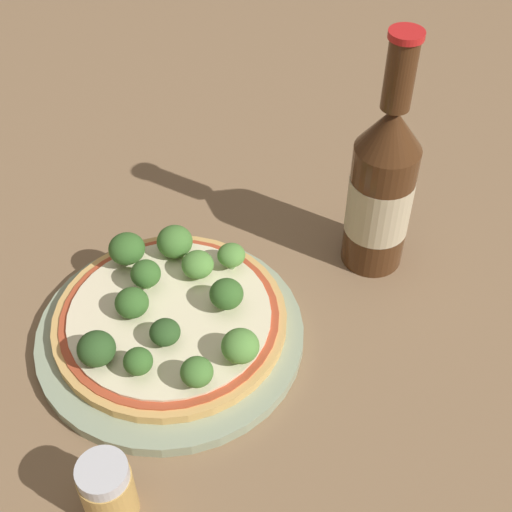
# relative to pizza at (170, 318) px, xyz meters

# --- Properties ---
(ground_plane) EXTENTS (3.00, 3.00, 0.00)m
(ground_plane) POSITION_rel_pizza_xyz_m (0.01, -0.01, -0.02)
(ground_plane) COLOR #846647
(plate) EXTENTS (0.25, 0.25, 0.01)m
(plate) POSITION_rel_pizza_xyz_m (-0.00, -0.01, -0.01)
(plate) COLOR #93A384
(plate) RESTS_ON ground_plane
(pizza) EXTENTS (0.22, 0.22, 0.01)m
(pizza) POSITION_rel_pizza_xyz_m (0.00, 0.00, 0.00)
(pizza) COLOR tan
(pizza) RESTS_ON plate
(broccoli_floret_0) EXTENTS (0.03, 0.03, 0.03)m
(broccoli_floret_0) POSITION_rel_pizza_xyz_m (-0.07, -0.02, 0.02)
(broccoli_floret_0) COLOR #6B8E51
(broccoli_floret_0) RESTS_ON pizza
(broccoli_floret_1) EXTENTS (0.03, 0.03, 0.03)m
(broccoli_floret_1) POSITION_rel_pizza_xyz_m (-0.01, 0.04, 0.02)
(broccoli_floret_1) COLOR #6B8E51
(broccoli_floret_1) RESTS_ON pizza
(broccoli_floret_2) EXTENTS (0.04, 0.04, 0.03)m
(broccoli_floret_2) POSITION_rel_pizza_xyz_m (-0.01, 0.08, 0.03)
(broccoli_floret_2) COLOR #6B8E51
(broccoli_floret_2) RESTS_ON pizza
(broccoli_floret_3) EXTENTS (0.03, 0.03, 0.03)m
(broccoli_floret_3) POSITION_rel_pizza_xyz_m (0.05, -0.02, 0.03)
(broccoli_floret_3) COLOR #6B8E51
(broccoli_floret_3) RESTS_ON pizza
(broccoli_floret_4) EXTENTS (0.03, 0.03, 0.03)m
(broccoli_floret_4) POSITION_rel_pizza_xyz_m (-0.04, -0.05, 0.02)
(broccoli_floret_4) COLOR #6B8E51
(broccoli_floret_4) RESTS_ON pizza
(broccoli_floret_5) EXTENTS (0.04, 0.04, 0.03)m
(broccoli_floret_5) POSITION_rel_pizza_xyz_m (0.03, 0.07, 0.02)
(broccoli_floret_5) COLOR #6B8E51
(broccoli_floret_5) RESTS_ON pizza
(broccoli_floret_6) EXTENTS (0.03, 0.03, 0.03)m
(broccoli_floret_6) POSITION_rel_pizza_xyz_m (-0.03, 0.01, 0.02)
(broccoli_floret_6) COLOR #6B8E51
(broccoli_floret_6) RESTS_ON pizza
(broccoli_floret_7) EXTENTS (0.03, 0.03, 0.03)m
(broccoli_floret_7) POSITION_rel_pizza_xyz_m (0.08, 0.03, 0.02)
(broccoli_floret_7) COLOR #6B8E51
(broccoli_floret_7) RESTS_ON pizza
(broccoli_floret_8) EXTENTS (0.03, 0.03, 0.03)m
(broccoli_floret_8) POSITION_rel_pizza_xyz_m (0.04, -0.07, 0.02)
(broccoli_floret_8) COLOR #6B8E51
(broccoli_floret_8) RESTS_ON pizza
(broccoli_floret_9) EXTENTS (0.03, 0.03, 0.03)m
(broccoli_floret_9) POSITION_rel_pizza_xyz_m (0.04, 0.04, 0.02)
(broccoli_floret_9) COLOR #6B8E51
(broccoli_floret_9) RESTS_ON pizza
(broccoli_floret_10) EXTENTS (0.03, 0.03, 0.02)m
(broccoli_floret_10) POSITION_rel_pizza_xyz_m (-0.01, -0.03, 0.02)
(broccoli_floret_10) COLOR #6B8E51
(broccoli_floret_10) RESTS_ON pizza
(broccoli_floret_11) EXTENTS (0.03, 0.03, 0.03)m
(broccoli_floret_11) POSITION_rel_pizza_xyz_m (-0.00, -0.08, 0.02)
(broccoli_floret_11) COLOR #6B8E51
(broccoli_floret_11) RESTS_ON pizza
(beer_bottle) EXTENTS (0.06, 0.06, 0.25)m
(beer_bottle) POSITION_rel_pizza_xyz_m (0.22, 0.01, 0.07)
(beer_bottle) COLOR #472814
(beer_bottle) RESTS_ON ground_plane
(pepper_shaker) EXTENTS (0.04, 0.04, 0.06)m
(pepper_shaker) POSITION_rel_pizza_xyz_m (-0.10, -0.15, 0.01)
(pepper_shaker) COLOR tan
(pepper_shaker) RESTS_ON ground_plane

